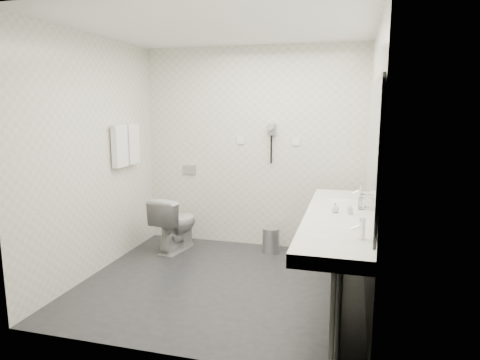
% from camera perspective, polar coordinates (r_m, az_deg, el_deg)
% --- Properties ---
extents(floor, '(2.80, 2.80, 0.00)m').
position_cam_1_polar(floor, '(4.44, -2.44, -13.70)').
color(floor, '#252529').
rests_on(floor, ground).
extents(ceiling, '(2.80, 2.80, 0.00)m').
position_cam_1_polar(ceiling, '(4.13, -2.72, 19.95)').
color(ceiling, white).
rests_on(ceiling, wall_back).
extents(wall_back, '(2.80, 0.00, 2.80)m').
position_cam_1_polar(wall_back, '(5.35, 1.68, 4.26)').
color(wall_back, silver).
rests_on(wall_back, floor).
extents(wall_front, '(2.80, 0.00, 2.80)m').
position_cam_1_polar(wall_front, '(2.91, -10.39, -0.79)').
color(wall_front, silver).
rests_on(wall_front, floor).
extents(wall_left, '(0.00, 2.60, 2.60)m').
position_cam_1_polar(wall_left, '(4.72, -19.01, 2.94)').
color(wall_left, silver).
rests_on(wall_left, floor).
extents(wall_right, '(0.00, 2.60, 2.60)m').
position_cam_1_polar(wall_right, '(3.91, 17.36, 1.68)').
color(wall_right, silver).
rests_on(wall_right, floor).
extents(vanity_counter, '(0.55, 2.20, 0.10)m').
position_cam_1_polar(vanity_counter, '(3.81, 12.95, -5.27)').
color(vanity_counter, white).
rests_on(vanity_counter, floor).
extents(vanity_panel, '(0.03, 2.15, 0.75)m').
position_cam_1_polar(vanity_panel, '(3.94, 13.07, -11.26)').
color(vanity_panel, gray).
rests_on(vanity_panel, floor).
extents(vanity_post_near, '(0.06, 0.06, 0.75)m').
position_cam_1_polar(vanity_post_near, '(2.99, 12.84, -18.44)').
color(vanity_post_near, silver).
rests_on(vanity_post_near, floor).
extents(vanity_post_far, '(0.06, 0.06, 0.75)m').
position_cam_1_polar(vanity_post_far, '(4.92, 13.91, -6.95)').
color(vanity_post_far, silver).
rests_on(vanity_post_far, floor).
extents(mirror, '(0.02, 2.20, 1.05)m').
position_cam_1_polar(mirror, '(3.69, 17.39, 4.33)').
color(mirror, '#B2BCC6').
rests_on(mirror, wall_right).
extents(basin_near, '(0.40, 0.31, 0.05)m').
position_cam_1_polar(basin_near, '(3.17, 12.48, -7.69)').
color(basin_near, white).
rests_on(basin_near, vanity_counter).
extents(basin_far, '(0.40, 0.31, 0.05)m').
position_cam_1_polar(basin_far, '(4.43, 13.32, -2.66)').
color(basin_far, white).
rests_on(basin_far, vanity_counter).
extents(faucet_near, '(0.04, 0.04, 0.15)m').
position_cam_1_polar(faucet_near, '(3.15, 16.11, -6.29)').
color(faucet_near, silver).
rests_on(faucet_near, vanity_counter).
extents(faucet_far, '(0.04, 0.04, 0.15)m').
position_cam_1_polar(faucet_far, '(4.41, 15.90, -1.64)').
color(faucet_far, silver).
rests_on(faucet_far, vanity_counter).
extents(soap_bottle_a, '(0.05, 0.05, 0.09)m').
position_cam_1_polar(soap_bottle_a, '(3.82, 14.60, -3.81)').
color(soap_bottle_a, beige).
rests_on(soap_bottle_a, vanity_counter).
extents(soap_bottle_b, '(0.09, 0.09, 0.09)m').
position_cam_1_polar(soap_bottle_b, '(3.85, 12.68, -3.66)').
color(soap_bottle_b, beige).
rests_on(soap_bottle_b, vanity_counter).
extents(glass_left, '(0.07, 0.07, 0.11)m').
position_cam_1_polar(glass_left, '(4.03, 15.99, -3.06)').
color(glass_left, silver).
rests_on(glass_left, vanity_counter).
extents(glass_right, '(0.08, 0.08, 0.12)m').
position_cam_1_polar(glass_right, '(4.12, 16.18, -2.68)').
color(glass_right, silver).
rests_on(glass_right, vanity_counter).
extents(toilet, '(0.49, 0.73, 0.69)m').
position_cam_1_polar(toilet, '(5.34, -8.66, -5.77)').
color(toilet, white).
rests_on(toilet, floor).
extents(flush_plate, '(0.18, 0.02, 0.12)m').
position_cam_1_polar(flush_plate, '(5.63, -6.82, 1.41)').
color(flush_plate, '#B2B5BA').
rests_on(flush_plate, wall_back).
extents(pedal_bin, '(0.28, 0.28, 0.30)m').
position_cam_1_polar(pedal_bin, '(5.25, 4.20, -8.17)').
color(pedal_bin, '#B2B5BA').
rests_on(pedal_bin, floor).
extents(bin_lid, '(0.21, 0.21, 0.02)m').
position_cam_1_polar(bin_lid, '(5.20, 4.22, -6.53)').
color(bin_lid, '#B2B5BA').
rests_on(bin_lid, pedal_bin).
extents(towel_rail, '(0.02, 0.62, 0.02)m').
position_cam_1_polar(towel_rail, '(5.13, -15.29, 7.03)').
color(towel_rail, silver).
rests_on(towel_rail, wall_left).
extents(towel_near, '(0.07, 0.24, 0.48)m').
position_cam_1_polar(towel_near, '(5.02, -15.88, 4.42)').
color(towel_near, white).
rests_on(towel_near, towel_rail).
extents(towel_far, '(0.07, 0.24, 0.48)m').
position_cam_1_polar(towel_far, '(5.26, -14.31, 4.74)').
color(towel_far, white).
rests_on(towel_far, towel_rail).
extents(dryer_cradle, '(0.10, 0.04, 0.14)m').
position_cam_1_polar(dryer_cradle, '(5.25, 4.29, 6.86)').
color(dryer_cradle, gray).
rests_on(dryer_cradle, wall_back).
extents(dryer_barrel, '(0.08, 0.14, 0.08)m').
position_cam_1_polar(dryer_barrel, '(5.18, 4.15, 7.16)').
color(dryer_barrel, gray).
rests_on(dryer_barrel, dryer_cradle).
extents(dryer_cord, '(0.02, 0.02, 0.35)m').
position_cam_1_polar(dryer_cord, '(5.25, 4.22, 4.13)').
color(dryer_cord, black).
rests_on(dryer_cord, dryer_cradle).
extents(switch_plate_a, '(0.09, 0.02, 0.09)m').
position_cam_1_polar(switch_plate_a, '(5.36, 0.09, 5.35)').
color(switch_plate_a, white).
rests_on(switch_plate_a, wall_back).
extents(switch_plate_b, '(0.09, 0.02, 0.09)m').
position_cam_1_polar(switch_plate_b, '(5.23, 7.55, 5.14)').
color(switch_plate_b, white).
rests_on(switch_plate_b, wall_back).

